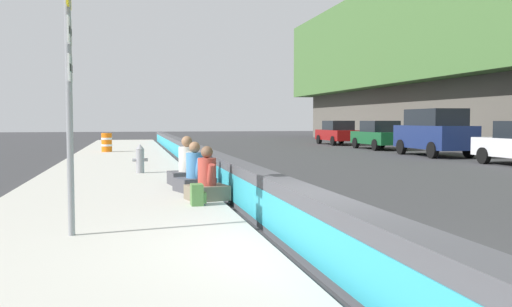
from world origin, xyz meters
TOP-DOWN VIEW (x-y plane):
  - ground_plane at (0.00, 0.00)m, footprint 160.00×160.00m
  - sidewalk_strip at (0.00, 2.65)m, footprint 80.00×4.40m
  - jersey_barrier at (0.00, 0.00)m, footprint 76.00×0.45m
  - route_sign_post at (1.42, 3.01)m, footprint 0.44×0.09m
  - fire_hydrant at (10.49, 1.94)m, footprint 0.26×0.46m
  - seated_person_foreground at (4.43, 0.72)m, footprint 0.81×0.90m
  - seated_person_middle at (5.84, 0.81)m, footprint 0.90×0.97m
  - seated_person_rear at (7.19, 0.85)m, footprint 0.86×0.97m
  - backpack at (3.75, 1.00)m, footprint 0.32×0.28m
  - construction_barrel at (22.40, 3.41)m, footprint 0.54×0.54m
  - parked_car_fourth at (17.60, -12.10)m, footprint 4.84×2.14m
  - parked_car_midline at (24.06, -12.27)m, footprint 4.51×1.98m
  - parked_car_far at (30.61, -12.18)m, footprint 4.51×1.97m

SIDE VIEW (x-z plane):
  - ground_plane at x=0.00m, z-range 0.00..0.00m
  - sidewalk_strip at x=0.00m, z-range 0.00..0.14m
  - backpack at x=3.75m, z-range 0.13..0.53m
  - jersey_barrier at x=0.00m, z-range 0.00..0.85m
  - seated_person_foreground at x=4.43m, z-range -0.06..1.02m
  - seated_person_middle at x=5.84m, z-range -0.07..1.05m
  - seated_person_rear at x=7.19m, z-range -0.09..1.12m
  - fire_hydrant at x=10.49m, z-range 0.15..1.03m
  - construction_barrel at x=22.40m, z-range 0.14..1.09m
  - parked_car_midline at x=24.06m, z-range 0.01..1.72m
  - parked_car_far at x=30.61m, z-range 0.01..1.72m
  - parked_car_fourth at x=17.60m, z-range 0.04..2.32m
  - route_sign_post at x=1.42m, z-range 0.43..4.03m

